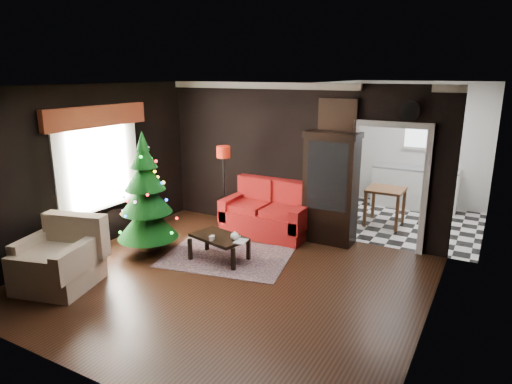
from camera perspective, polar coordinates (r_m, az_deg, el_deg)
The scene contains 26 objects.
floor at distance 6.73m, azimuth -3.80°, elevation -11.26°, with size 5.50×5.50×0.00m, color black.
ceiling at distance 6.04m, azimuth -4.27°, elevation 13.30°, with size 5.50×5.50×0.00m, color white.
wall_back at distance 8.40m, azimuth 5.33°, elevation 4.12°, with size 5.50×5.50×0.00m, color black.
wall_front at distance 4.47m, azimuth -21.87°, elevation -6.78°, with size 5.50×5.50×0.00m, color black.
wall_left at distance 8.05m, azimuth -20.70°, elevation 2.73°, with size 5.50×5.50×0.00m, color black.
wall_right at distance 5.32m, azimuth 21.72°, elevation -3.32°, with size 5.50×5.50×0.00m, color black.
doorway at distance 7.96m, azimuth 16.52°, elevation 0.37°, with size 1.10×0.10×2.10m, color silver, non-canonical shape.
left_window at distance 8.13m, azimuth -19.48°, elevation 3.33°, with size 0.05×1.60×1.40m, color white.
valance at distance 7.96m, azimuth -19.61°, elevation 9.07°, with size 0.12×2.10×0.35m, color maroon.
kitchen_floor at distance 9.66m, azimuth 18.08°, elevation -3.70°, with size 3.00×3.00×0.00m, color white.
kitchen_window at distance 10.70m, azimuth 20.38°, elevation 7.23°, with size 0.70×0.06×0.70m, color white.
rug at distance 7.53m, azimuth -3.77°, elevation -8.27°, with size 2.02×1.47×0.01m, color #2B1C23.
loveseat at distance 8.39m, azimuth 1.43°, elevation -2.17°, with size 1.70×0.90×1.00m, color maroon, non-canonical shape.
curio_cabinet at distance 8.02m, azimuth 9.49°, elevation 0.16°, with size 0.90×0.45×1.90m, color black, non-canonical shape.
floor_lamp at distance 8.55m, azimuth -4.10°, elevation 0.43°, with size 0.28×0.28×1.64m, color black, non-canonical shape.
christmas_tree at distance 7.56m, azimuth -13.88°, elevation -0.20°, with size 1.01×1.01×1.93m, color black, non-canonical shape.
armchair at distance 6.99m, azimuth -24.06°, elevation -7.47°, with size 1.02×1.02×1.04m, color #C5BA91, non-canonical shape.
coffee_table at distance 7.36m, azimuth -4.71°, elevation -7.09°, with size 0.90×0.54×0.41m, color black, non-canonical shape.
teapot at distance 7.06m, azimuth -2.74°, elevation -5.62°, with size 0.15×0.15×0.14m, color white, non-canonical shape.
cup_a at distance 7.16m, azimuth -5.57°, elevation -5.75°, with size 0.07×0.07×0.06m, color white.
cup_b at distance 7.11m, azimuth -5.72°, elevation -5.89°, with size 0.08×0.08×0.06m, color silver.
book at distance 7.01m, azimuth -2.60°, elevation -5.38°, with size 0.17×0.02×0.24m, color tan.
wall_clock at distance 7.65m, azimuth 19.03°, elevation 9.74°, with size 0.32×0.32×0.06m, color silver.
painting at distance 7.97m, azimuth 10.35°, elevation 9.54°, with size 0.62×0.05×0.52m, color tan.
kitchen_counter at distance 10.68m, azimuth 19.56°, elevation 0.44°, with size 1.80×0.60×0.90m, color white.
kitchen_table at distance 9.33m, azimuth 16.09°, elevation -1.79°, with size 0.70×0.70×0.75m, color brown, non-canonical shape.
Camera 1 is at (3.31, -5.05, 2.97)m, focal length 31.37 mm.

